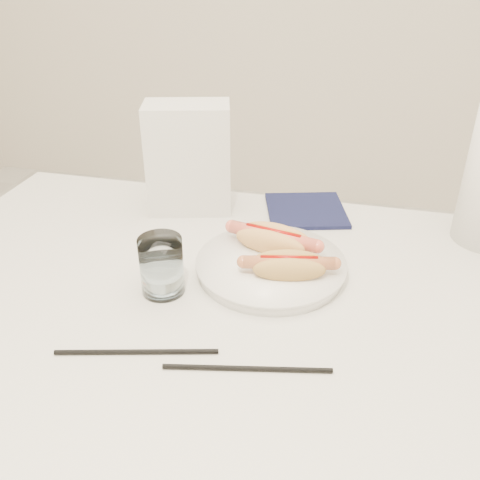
% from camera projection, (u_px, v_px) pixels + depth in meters
% --- Properties ---
extents(table, '(1.20, 0.80, 0.75)m').
position_uv_depth(table, '(232.00, 328.00, 0.87)').
color(table, silver).
rests_on(table, ground).
extents(plate, '(0.33, 0.33, 0.02)m').
position_uv_depth(plate, '(271.00, 268.00, 0.91)').
color(plate, white).
rests_on(plate, table).
extents(hotdog_left, '(0.17, 0.09, 0.04)m').
position_uv_depth(hotdog_left, '(273.00, 239.00, 0.93)').
color(hotdog_left, '#EDAC5F').
rests_on(hotdog_left, plate).
extents(hotdog_right, '(0.15, 0.08, 0.04)m').
position_uv_depth(hotdog_right, '(289.00, 266.00, 0.86)').
color(hotdog_right, tan).
rests_on(hotdog_right, plate).
extents(water_glass, '(0.07, 0.07, 0.10)m').
position_uv_depth(water_glass, '(162.00, 266.00, 0.84)').
color(water_glass, silver).
rests_on(water_glass, table).
extents(chopstick_near, '(0.22, 0.06, 0.01)m').
position_uv_depth(chopstick_near, '(137.00, 352.00, 0.73)').
color(chopstick_near, black).
rests_on(chopstick_near, table).
extents(chopstick_far, '(0.23, 0.05, 0.01)m').
position_uv_depth(chopstick_far, '(247.00, 368.00, 0.70)').
color(chopstick_far, black).
rests_on(chopstick_far, table).
extents(napkin_box, '(0.19, 0.14, 0.23)m').
position_uv_depth(napkin_box, '(189.00, 158.00, 1.07)').
color(napkin_box, silver).
rests_on(napkin_box, table).
extents(navy_napkin, '(0.20, 0.20, 0.01)m').
position_uv_depth(navy_napkin, '(306.00, 210.00, 1.11)').
color(navy_napkin, '#111436').
rests_on(navy_napkin, table).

